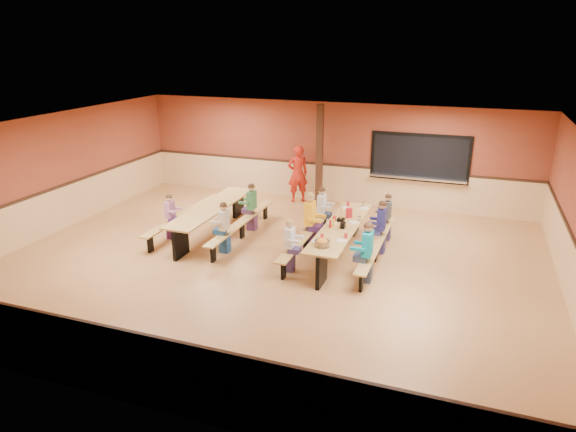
% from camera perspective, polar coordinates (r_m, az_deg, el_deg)
% --- Properties ---
extents(ground, '(12.00, 12.00, 0.00)m').
position_cam_1_polar(ground, '(11.55, -1.90, -5.23)').
color(ground, '#A36C3E').
rests_on(ground, ground).
extents(room_envelope, '(12.04, 10.04, 3.02)m').
position_cam_1_polar(room_envelope, '(11.28, -1.94, -2.04)').
color(room_envelope, brown).
rests_on(room_envelope, ground).
extents(kitchen_pass_through, '(2.78, 0.28, 1.38)m').
position_cam_1_polar(kitchen_pass_through, '(15.14, 14.40, 6.07)').
color(kitchen_pass_through, black).
rests_on(kitchen_pass_through, ground).
extents(structural_post, '(0.18, 0.18, 3.00)m').
position_cam_1_polar(structural_post, '(15.10, 3.51, 6.65)').
color(structural_post, black).
rests_on(structural_post, ground).
extents(cafeteria_table_main, '(1.91, 3.70, 0.74)m').
position_cam_1_polar(cafeteria_table_main, '(11.77, 5.88, -2.06)').
color(cafeteria_table_main, '#B58C47').
rests_on(cafeteria_table_main, ground).
extents(cafeteria_table_second, '(1.91, 3.70, 0.74)m').
position_cam_1_polar(cafeteria_table_second, '(13.18, -8.43, 0.18)').
color(cafeteria_table_second, '#B58C47').
rests_on(cafeteria_table_second, ground).
extents(seated_child_white_left, '(0.35, 0.28, 1.17)m').
position_cam_1_polar(seated_child_white_left, '(10.93, 0.18, -3.35)').
color(seated_child_white_left, white).
rests_on(seated_child_white_left, ground).
extents(seated_adult_yellow, '(0.44, 0.36, 1.35)m').
position_cam_1_polar(seated_adult_yellow, '(12.16, 2.44, -0.52)').
color(seated_adult_yellow, '#FFB217').
rests_on(seated_adult_yellow, ground).
extents(seated_child_grey_left, '(0.37, 0.30, 1.21)m').
position_cam_1_polar(seated_child_grey_left, '(13.08, 3.74, 0.59)').
color(seated_child_grey_left, silver).
rests_on(seated_child_grey_left, ground).
extents(seated_child_teal_right, '(0.40, 0.33, 1.28)m').
position_cam_1_polar(seated_child_teal_right, '(10.57, 8.78, -4.05)').
color(seated_child_teal_right, '#0E8FAB').
rests_on(seated_child_teal_right, ground).
extents(seated_child_navy_right, '(0.39, 0.32, 1.24)m').
position_cam_1_polar(seated_child_navy_right, '(12.07, 10.31, -1.24)').
color(seated_child_navy_right, navy).
rests_on(seated_child_navy_right, ground).
extents(seated_child_char_right, '(0.35, 0.29, 1.17)m').
position_cam_1_polar(seated_child_char_right, '(12.89, 10.96, -0.13)').
color(seated_child_char_right, '#43474C').
rests_on(seated_child_char_right, ground).
extents(seated_child_purple_sec, '(0.33, 0.27, 1.14)m').
position_cam_1_polar(seated_child_purple_sec, '(13.06, -12.92, -0.09)').
color(seated_child_purple_sec, '#9E6392').
rests_on(seated_child_purple_sec, ground).
extents(seated_child_green_sec, '(0.38, 0.31, 1.23)m').
position_cam_1_polar(seated_child_green_sec, '(13.34, -4.05, 0.98)').
color(seated_child_green_sec, '#357645').
rests_on(seated_child_green_sec, ground).
extents(seated_child_tan_sec, '(0.37, 0.30, 1.21)m').
position_cam_1_polar(seated_child_tan_sec, '(11.99, -7.10, -1.32)').
color(seated_child_tan_sec, '#BFB89C').
rests_on(seated_child_tan_sec, ground).
extents(standing_woman, '(0.76, 0.70, 1.74)m').
position_cam_1_polar(standing_woman, '(15.60, 1.09, 4.72)').
color(standing_woman, red).
rests_on(standing_woman, ground).
extents(punch_pitcher, '(0.16, 0.16, 0.22)m').
position_cam_1_polar(punch_pitcher, '(12.23, 6.81, 0.35)').
color(punch_pitcher, red).
rests_on(punch_pitcher, cafeteria_table_main).
extents(chip_bowl, '(0.32, 0.32, 0.15)m').
position_cam_1_polar(chip_bowl, '(10.50, 3.81, -2.99)').
color(chip_bowl, orange).
rests_on(chip_bowl, cafeteria_table_main).
extents(napkin_dispenser, '(0.10, 0.14, 0.13)m').
position_cam_1_polar(napkin_dispenser, '(11.54, 6.12, -1.04)').
color(napkin_dispenser, black).
rests_on(napkin_dispenser, cafeteria_table_main).
extents(condiment_mustard, '(0.06, 0.06, 0.17)m').
position_cam_1_polar(condiment_mustard, '(11.61, 5.08, -0.76)').
color(condiment_mustard, yellow).
rests_on(condiment_mustard, cafeteria_table_main).
extents(condiment_ketchup, '(0.06, 0.06, 0.17)m').
position_cam_1_polar(condiment_ketchup, '(11.52, 4.72, -0.90)').
color(condiment_ketchup, '#B2140F').
rests_on(condiment_ketchup, cafeteria_table_main).
extents(table_paddle, '(0.16, 0.16, 0.56)m').
position_cam_1_polar(table_paddle, '(11.95, 5.92, 0.06)').
color(table_paddle, black).
rests_on(table_paddle, cafeteria_table_main).
extents(place_settings, '(0.65, 3.30, 0.11)m').
position_cam_1_polar(place_settings, '(11.68, 5.93, -0.83)').
color(place_settings, beige).
rests_on(place_settings, cafeteria_table_main).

